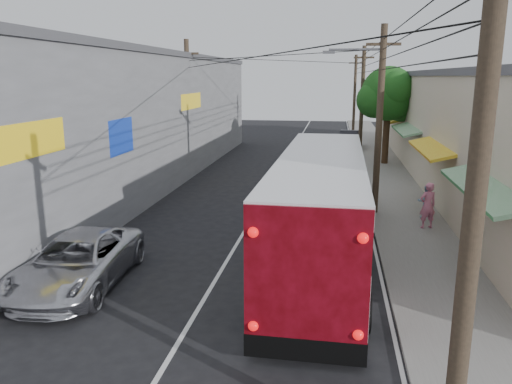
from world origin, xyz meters
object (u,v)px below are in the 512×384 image
Objects in this scene: pedestrian_far at (426,202)px; jeepney at (78,262)px; coach_bus at (321,208)px; parked_car_mid at (341,163)px; parked_suv at (346,197)px; parked_car_far at (350,140)px; pedestrian_near at (428,205)px.

jeepney is at bearing 34.53° from pedestrian_far.
parked_car_mid is at bearing 87.96° from coach_bus.
parked_car_mid is (7.60, 18.40, -0.08)m from jeepney.
parked_car_mid is at bearing 90.65° from parked_suv.
pedestrian_far is at bearing -10.78° from parked_suv.
pedestrian_far is at bearing 34.26° from jeepney.
parked_car_far is (0.64, 20.18, 0.04)m from parked_suv.
parked_suv is at bearing 46.16° from jeepney.
parked_car_mid is (0.80, 15.44, -1.17)m from coach_bus.
pedestrian_near is at bearing 46.40° from coach_bus.
pedestrian_near reaches higher than parked_car_far.
jeepney reaches higher than parked_car_mid.
parked_car_far is at bearing 87.45° from coach_bus.
jeepney is (-6.80, -2.96, -1.09)m from coach_bus.
jeepney is 12.94m from pedestrian_near.
jeepney is 1.38× the size of parked_car_mid.
jeepney is at bearing -155.57° from coach_bus.
jeepney is 13.96m from pedestrian_far.
pedestrian_near is at bearing 79.53° from pedestrian_far.
parked_suv reaches higher than parked_car_mid.
coach_bus reaches higher than pedestrian_far.
parked_suv is 2.75× the size of pedestrian_near.
parked_car_far is at bearing 80.91° from parked_car_mid.
parked_car_mid is at bearing -88.16° from parked_car_far.
parked_suv is 3.59× the size of pedestrian_far.
jeepney is 1.07× the size of parked_suv.
pedestrian_near is (10.84, 7.06, 0.29)m from jeepney.
parked_suv is at bearing -52.82° from pedestrian_near.
jeepney is 30.53m from parked_car_far.
pedestrian_far reaches higher than parked_suv.
coach_bus is 2.46× the size of parked_suv.
jeepney reaches higher than parked_suv.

